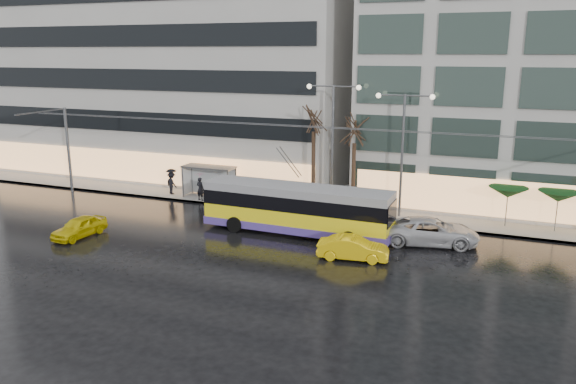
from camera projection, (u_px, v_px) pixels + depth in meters
The scene contains 19 objects.
ground at pixel (243, 255), 32.36m from camera, with size 140.00×140.00×0.00m, color black.
sidewalk at pixel (343, 199), 44.27m from camera, with size 80.00×10.00×0.15m, color gray.
kerb at pixel (324, 216), 39.80m from camera, with size 80.00×0.10×0.15m, color slate.
building_left at pixel (175, 54), 52.45m from camera, with size 34.00×14.00×22.00m, color #A9A7A1.
trolleybus at pixel (297, 211), 35.84m from camera, with size 12.35×4.93×5.70m.
catenary at pixel (306, 160), 38.13m from camera, with size 42.24×5.12×7.00m.
bus_shelter at pixel (206, 174), 44.49m from camera, with size 4.20×1.60×2.51m.
street_lamp_near at pixel (333, 130), 39.94m from camera, with size 3.96×0.36×9.03m.
street_lamp_far at pixel (403, 137), 38.24m from camera, with size 3.96×0.36×8.53m.
tree_a at pixel (314, 113), 40.38m from camera, with size 3.20×3.20×8.40m.
tree_b at pixel (355, 124), 39.67m from camera, with size 3.20×3.20×7.70m.
parasol_a at pixel (508, 192), 36.74m from camera, with size 2.50×2.50×2.65m.
parasol_b at pixel (558, 197), 35.68m from camera, with size 2.50×2.50×2.65m.
taxi_a at pixel (79, 227), 35.42m from camera, with size 1.52×3.77×1.29m, color #D5C00B.
taxi_b at pixel (353, 248), 31.58m from camera, with size 1.39×4.00×1.32m, color yellow.
sedan_silver at pixel (431, 231), 34.10m from camera, with size 2.65×5.75×1.60m, color #BBBBC1.
pedestrian_a at pixel (200, 182), 43.36m from camera, with size 1.12×1.13×2.19m.
pedestrian_b at pixel (226, 191), 42.66m from camera, with size 1.19×1.12×1.94m.
pedestrian_c at pixel (171, 180), 45.36m from camera, with size 1.35×1.10×2.11m.
Camera 1 is at (13.55, -27.43, 11.44)m, focal length 35.00 mm.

